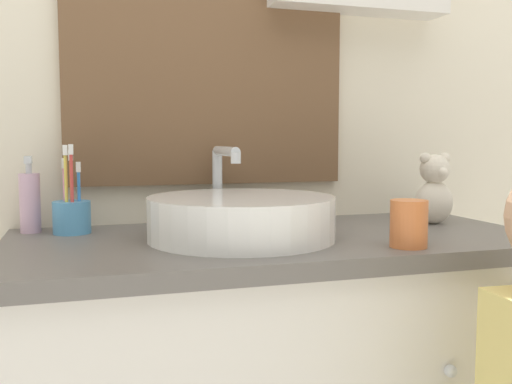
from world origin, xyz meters
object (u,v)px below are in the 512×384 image
soap_dispenser (30,202)px  teddy_bear (434,190)px  drinking_cup (409,224)px  sink_basin (241,216)px  toothbrush_holder (72,213)px

soap_dispenser → teddy_bear: size_ratio=0.97×
teddy_bear → soap_dispenser: bearing=171.2°
drinking_cup → teddy_bear: bearing=48.0°
sink_basin → toothbrush_holder: (-0.34, 0.17, -0.00)m
sink_basin → soap_dispenser: size_ratio=2.56×
sink_basin → teddy_bear: bearing=7.6°
sink_basin → drinking_cup: bearing=-33.1°
sink_basin → toothbrush_holder: bearing=152.8°
sink_basin → soap_dispenser: sink_basin is taller
drinking_cup → sink_basin: bearing=146.9°
drinking_cup → toothbrush_holder: bearing=150.1°
teddy_bear → drinking_cup: size_ratio=1.92×
sink_basin → soap_dispenser: bearing=153.5°
sink_basin → soap_dispenser: (-0.42, 0.21, 0.02)m
soap_dispenser → drinking_cup: soap_dispenser is taller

